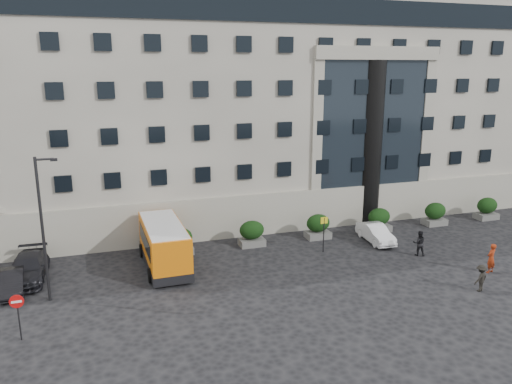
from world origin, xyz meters
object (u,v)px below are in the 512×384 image
hedge_b (252,233)px  pedestrian_c (481,278)px  hedge_f (487,208)px  pedestrian_b (419,243)px  parked_car_c (28,268)px  no_entry_sign (17,308)px  pedestrian_a (491,258)px  hedge_a (179,241)px  hedge_c (318,226)px  hedge_d (379,220)px  minibus (164,243)px  hedge_e (435,214)px  white_taxi (376,233)px  street_lamp (43,224)px  parked_car_b (12,282)px  bus_stop_sign (324,228)px

hedge_b → pedestrian_c: size_ratio=1.16×
hedge_f → pedestrian_b: size_ratio=1.06×
parked_car_c → pedestrian_c: (24.69, -9.86, 0.06)m
no_entry_sign → pedestrian_a: (26.83, -0.44, -0.71)m
hedge_a → hedge_c: size_ratio=1.00×
hedge_d → minibus: minibus is taller
hedge_d → hedge_e: bearing=0.0°
hedge_d → parked_car_c: size_ratio=0.36×
minibus → no_entry_sign: bearing=-139.1°
hedge_a → hedge_e: bearing=0.0°
minibus → parked_car_c: bearing=175.0°
hedge_b → hedge_e: same height
white_taxi → hedge_e: bearing=20.3°
hedge_d → hedge_f: same height
hedge_b → street_lamp: (-13.14, -4.80, 3.44)m
parked_car_b → pedestrian_c: bearing=-22.4°
hedge_a → bus_stop_sign: bearing=-16.4°
hedge_c → no_entry_sign: 21.33m
parked_car_b → pedestrian_b: (25.50, -2.35, 0.25)m
parked_car_b → pedestrian_c: size_ratio=2.39×
no_entry_sign → pedestrian_a: bearing=-0.9°
hedge_d → pedestrian_b: 5.38m
white_taxi → pedestrian_a: (3.77, -7.22, 0.29)m
hedge_a → pedestrian_c: (15.30, -11.24, -0.14)m
bus_stop_sign → pedestrian_a: bus_stop_sign is taller
parked_car_c → hedge_c: bearing=6.8°
hedge_d → hedge_f: 10.40m
hedge_c → parked_car_c: size_ratio=0.36×
parked_car_b → white_taxi: (24.16, 0.97, 0.03)m
street_lamp → hedge_d: bearing=11.5°
parked_car_c → pedestrian_a: 28.35m
hedge_a → pedestrian_c: bearing=-36.3°
hedge_f → hedge_e: bearing=180.0°
bus_stop_sign → hedge_a: bearing=163.6°
street_lamp → pedestrian_b: street_lamp is taller
hedge_e → hedge_d: bearing=180.0°
street_lamp → white_taxi: bearing=7.1°
hedge_e → street_lamp: bearing=-170.5°
parked_car_b → pedestrian_a: bearing=-17.1°
hedge_f → minibus: 27.38m
hedge_c → no_entry_sign: no_entry_sign is taller
hedge_d → bus_stop_sign: (-6.10, -2.80, 0.80)m
hedge_b → white_taxi: (8.86, -2.06, -0.28)m
hedge_c → street_lamp: size_ratio=0.23×
parked_car_c → pedestrian_a: bearing=-13.4°
hedge_d → pedestrian_c: hedge_d is taller
hedge_c → pedestrian_a: bearing=-51.3°
street_lamp → hedge_a: bearing=31.2°
white_taxi → hedge_d: bearing=56.5°
hedge_f → bus_stop_sign: bearing=-170.4°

